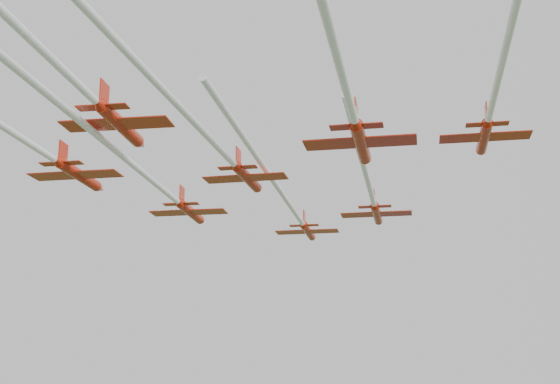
% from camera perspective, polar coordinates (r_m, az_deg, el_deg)
% --- Properties ---
extents(jet_lead, '(8.62, 60.06, 2.56)m').
position_cam_1_polar(jet_lead, '(91.89, 0.74, -0.96)').
color(jet_lead, red).
extents(jet_row2_left, '(9.37, 70.35, 2.77)m').
position_cam_1_polar(jet_row2_left, '(78.25, -10.31, 1.66)').
color(jet_row2_left, red).
extents(jet_row2_right, '(8.09, 42.83, 2.40)m').
position_cam_1_polar(jet_row2_right, '(81.19, 6.71, -0.18)').
color(jet_row2_right, red).
extents(jet_row3_left, '(9.89, 48.34, 2.94)m').
position_cam_1_polar(jet_row3_left, '(77.94, -17.37, 3.10)').
color(jet_row3_left, red).
extents(jet_row3_mid, '(8.26, 49.03, 2.48)m').
position_cam_1_polar(jet_row3_mid, '(66.97, -4.83, 3.58)').
color(jet_row3_mid, red).
extents(jet_row3_right, '(8.48, 58.09, 2.52)m').
position_cam_1_polar(jet_row3_right, '(62.30, 15.71, 8.15)').
color(jet_row3_right, red).
extents(jet_row4_left, '(9.58, 44.29, 2.83)m').
position_cam_1_polar(jet_row4_left, '(60.73, -14.35, 7.45)').
color(jet_row4_left, red).
extents(jet_row4_right, '(9.11, 47.29, 2.71)m').
position_cam_1_polar(jet_row4_right, '(54.30, 5.06, 6.81)').
color(jet_row4_right, red).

